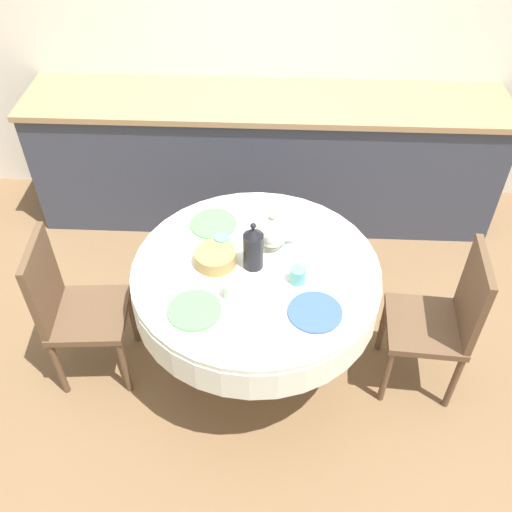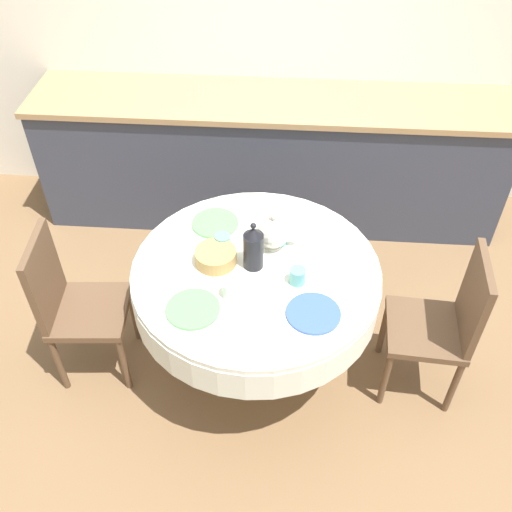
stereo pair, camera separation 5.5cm
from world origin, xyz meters
The scene contains 17 objects.
ground_plane centered at (0.00, 0.00, 0.00)m, with size 12.00×12.00×0.00m, color brown.
wall_back centered at (0.00, 1.76, 1.30)m, with size 7.00×0.05×2.60m.
kitchen_counter centered at (0.00, 1.42, 0.47)m, with size 3.24×0.64×0.94m.
dining_table centered at (0.00, 0.00, 0.64)m, with size 1.26×1.26×0.77m.
chair_left centered at (0.97, -0.07, 0.52)m, with size 0.43×0.43×0.93m.
chair_right centered at (-0.97, -0.07, 0.52)m, with size 0.43×0.43×0.93m.
plate_near_left centered at (-0.27, -0.30, 0.77)m, with size 0.25×0.25×0.01m, color #5BA85B.
cup_near_left centered at (-0.10, -0.20, 0.81)m, with size 0.08×0.08×0.08m, color white.
plate_near_right centered at (0.29, -0.29, 0.77)m, with size 0.25×0.25×0.01m, color #3856AD.
cup_near_right centered at (0.21, -0.08, 0.81)m, with size 0.08×0.08×0.08m, color #5BA39E.
plate_far_left centered at (-0.25, 0.32, 0.77)m, with size 0.25×0.25×0.01m, color #5BA85B.
cup_far_left centered at (-0.18, 0.13, 0.81)m, with size 0.08×0.08×0.08m, color #5BA39E.
plate_far_right centered at (0.32, 0.25, 0.77)m, with size 0.25×0.25×0.01m, color white.
cup_far_right centered at (0.11, 0.20, 0.81)m, with size 0.08×0.08×0.08m, color #5BA39E.
coffee_carafe centered at (-0.01, 0.02, 0.89)m, with size 0.10×0.10×0.27m.
teapot centered at (0.08, 0.17, 0.86)m, with size 0.23×0.17×0.22m.
bread_basket centered at (-0.20, 0.02, 0.80)m, with size 0.21×0.21×0.08m, color #AD844C.
Camera 2 is at (0.15, -2.02, 2.75)m, focal length 40.00 mm.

